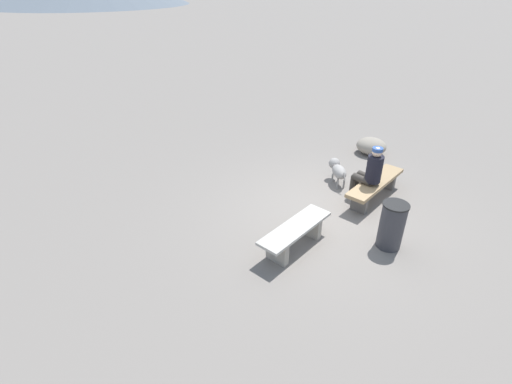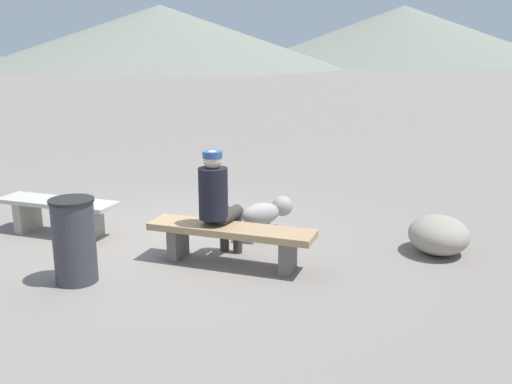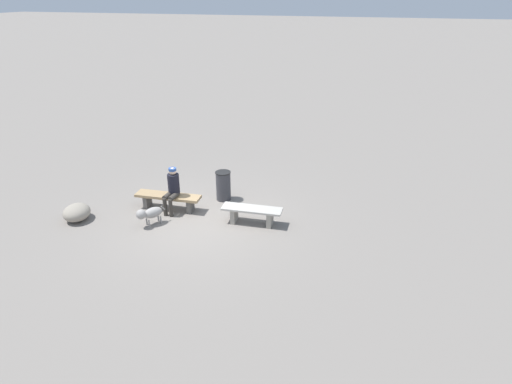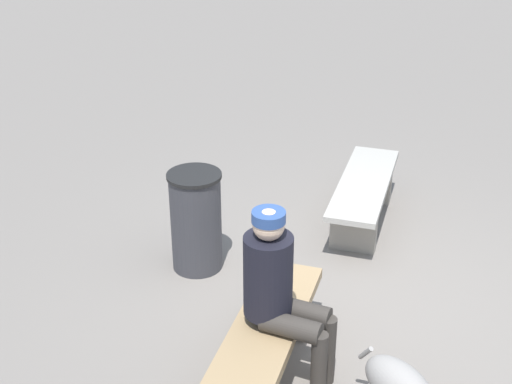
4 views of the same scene
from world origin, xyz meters
name	(u,v)px [view 4 (image 4 of 4)]	position (x,y,z in m)	size (l,w,h in m)	color
ground	(353,314)	(0.00, 0.00, -0.03)	(210.00, 210.00, 0.06)	gray
bench_left	(363,194)	(-1.43, -0.28, 0.32)	(1.65, 0.57, 0.46)	gray
bench_right	(259,353)	(1.13, -0.38, 0.34)	(1.93, 0.57, 0.45)	#605B56
seated_person	(280,287)	(0.93, -0.31, 0.75)	(0.35, 0.63, 1.30)	black
trash_bin	(196,221)	(-0.15, -1.45, 0.45)	(0.46, 0.46, 0.90)	#38383D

